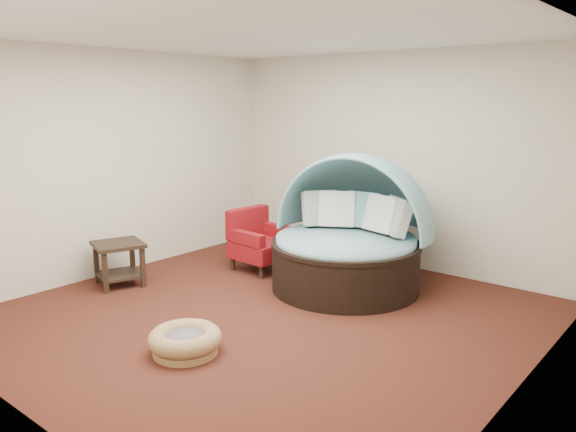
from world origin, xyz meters
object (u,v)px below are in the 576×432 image
Objects in this scene: pet_basket at (185,341)px; side_table at (119,258)px; canopy_daybed at (350,226)px; red_armchair at (259,242)px.

pet_basket is 1.14× the size of side_table.
canopy_daybed reaches higher than side_table.
side_table is at bearing -150.15° from canopy_daybed.
pet_basket is at bearing -58.17° from red_armchair.
canopy_daybed is at bearing 10.74° from red_armchair.
canopy_daybed is 2.51m from pet_basket.
canopy_daybed reaches higher than pet_basket.
canopy_daybed is 2.55× the size of red_armchair.
red_armchair is at bearing 178.03° from canopy_daybed.
canopy_daybed is at bearing 38.52° from side_table.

